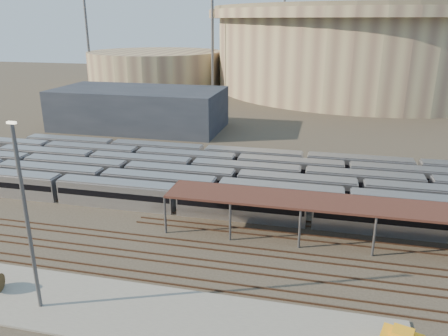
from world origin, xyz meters
name	(u,v)px	position (x,y,z in m)	size (l,w,h in m)	color
ground	(223,244)	(0.00, 0.00, 0.00)	(420.00, 420.00, 0.00)	#383026
apron	(135,312)	(-5.00, -15.00, 0.10)	(50.00, 9.00, 0.20)	gray
subway_trains	(248,180)	(-0.22, 18.50, 1.80)	(129.13, 23.90, 3.60)	#B4B4B9
inspection_shed	(413,211)	(22.00, 4.00, 4.98)	(60.30, 6.00, 5.30)	#4F5054
empty_tracks	(213,264)	(0.00, -5.00, 0.09)	(170.00, 9.62, 0.18)	#4C3323
stadium	(366,46)	(25.00, 140.00, 16.47)	(124.00, 124.00, 32.50)	tan
secondary_arena	(156,68)	(-60.00, 130.00, 7.00)	(56.00, 56.00, 14.00)	tan
service_building	(139,109)	(-35.00, 55.00, 5.00)	(42.00, 20.00, 10.00)	#1E232D
floodlight_0	(212,37)	(-30.00, 110.00, 20.65)	(4.00, 1.00, 38.40)	#4F5054
floodlight_1	(87,35)	(-85.00, 120.00, 20.65)	(4.00, 1.00, 38.40)	#4F5054
floodlight_3	(283,33)	(-10.00, 160.00, 20.65)	(4.00, 1.00, 38.40)	#4F5054
yard_light_pole	(27,220)	(-14.26, -16.26, 9.35)	(0.81, 0.36, 18.14)	#4F5054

